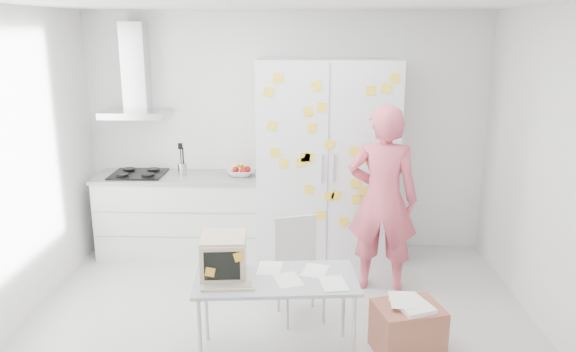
{
  "coord_description": "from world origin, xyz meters",
  "views": [
    {
      "loc": [
        0.21,
        -4.3,
        2.51
      ],
      "look_at": [
        0.05,
        0.8,
        1.16
      ],
      "focal_mm": 35.0,
      "sensor_mm": 36.0,
      "label": 1
    }
  ],
  "objects_px": {
    "person": "(383,199)",
    "desk": "(243,267)",
    "chair": "(299,262)",
    "cardboard_box": "(408,328)"
  },
  "relations": [
    {
      "from": "person",
      "to": "desk",
      "type": "relative_size",
      "value": 1.43
    },
    {
      "from": "desk",
      "to": "chair",
      "type": "xyz_separation_m",
      "value": [
        0.42,
        0.66,
        -0.24
      ]
    },
    {
      "from": "desk",
      "to": "cardboard_box",
      "type": "distance_m",
      "value": 1.4
    },
    {
      "from": "person",
      "to": "cardboard_box",
      "type": "height_order",
      "value": "person"
    },
    {
      "from": "person",
      "to": "desk",
      "type": "bearing_deg",
      "value": 55.4
    },
    {
      "from": "person",
      "to": "cardboard_box",
      "type": "bearing_deg",
      "value": 104.04
    },
    {
      "from": "person",
      "to": "desk",
      "type": "distance_m",
      "value": 1.73
    },
    {
      "from": "person",
      "to": "chair",
      "type": "height_order",
      "value": "person"
    },
    {
      "from": "cardboard_box",
      "to": "person",
      "type": "bearing_deg",
      "value": 93.7
    },
    {
      "from": "chair",
      "to": "cardboard_box",
      "type": "xyz_separation_m",
      "value": [
        0.87,
        -0.6,
        -0.3
      ]
    }
  ]
}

